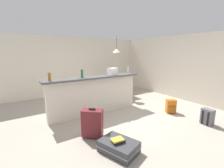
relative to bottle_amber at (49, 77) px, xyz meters
name	(u,v)px	position (x,y,z in m)	size (l,w,h in m)	color
ground_plane	(116,114)	(1.79, -0.34, -1.26)	(13.00, 13.00, 0.05)	#ADA393
wall_back	(78,66)	(1.79, 2.71, 0.01)	(6.60, 0.10, 2.50)	silver
wall_right	(172,67)	(4.84, -0.04, 0.01)	(0.10, 6.00, 2.50)	silver
partition_half_wall	(95,96)	(1.26, -0.01, -0.70)	(2.80, 0.20, 1.09)	silver
bar_countertop	(95,77)	(1.26, -0.01, -0.13)	(2.96, 0.40, 0.05)	#4C4C51
bottle_amber	(49,77)	(0.00, 0.00, 0.00)	(0.07, 0.07, 0.20)	#9E661E
bottle_green	(82,74)	(0.87, 0.01, 0.01)	(0.07, 0.07, 0.23)	#2D6B38
bottle_white	(108,72)	(1.66, -0.08, 0.00)	(0.07, 0.07, 0.21)	silver
bottle_clear	(128,70)	(2.55, 0.04, 0.01)	(0.06, 0.06, 0.23)	silver
grocery_bag	(113,71)	(1.91, 0.01, 0.01)	(0.26, 0.18, 0.22)	silver
dining_table	(117,81)	(2.92, 1.20, -0.59)	(1.10, 0.80, 0.74)	#4C331E
dining_chair_near_partition	(123,87)	(2.81, 0.64, -0.72)	(0.46, 0.46, 0.93)	#4C331E
pendant_lamp	(117,51)	(2.92, 1.26, 0.67)	(0.34, 0.34, 0.71)	black
suitcase_flat_charcoal	(119,146)	(0.74, -1.94, -1.13)	(0.69, 0.89, 0.22)	#38383D
backpack_orange	(171,106)	(3.22, -1.26, -1.04)	(0.33, 0.33, 0.42)	orange
suitcase_upright_maroon	(92,123)	(0.58, -1.20, -0.91)	(0.49, 0.47, 0.67)	maroon
backpack_grey	(208,117)	(3.33, -2.27, -1.04)	(0.27, 0.29, 0.42)	slate
book_stack	(118,140)	(0.72, -1.95, -0.99)	(0.26, 0.19, 0.07)	black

